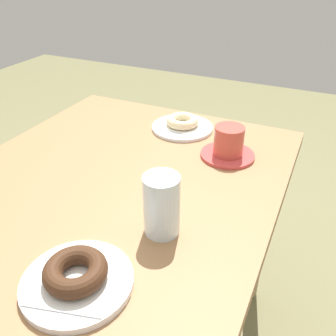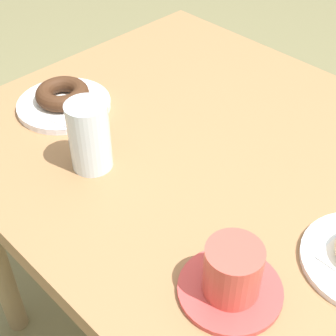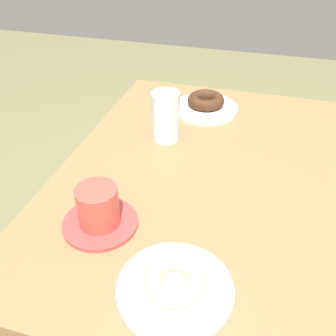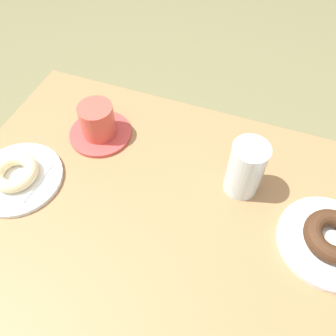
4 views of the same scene
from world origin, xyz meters
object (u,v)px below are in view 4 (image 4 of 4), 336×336
at_px(plate_chocolate_ring, 328,242).
at_px(coffee_cup, 98,124).
at_px(donut_chocolate_ring, 334,236).
at_px(plate_sugar_ring, 18,178).
at_px(water_glass, 245,169).
at_px(donut_sugar_ring, 14,172).

height_order(plate_chocolate_ring, coffee_cup, coffee_cup).
distance_m(plate_chocolate_ring, coffee_cup, 0.55).
height_order(plate_chocolate_ring, donut_chocolate_ring, donut_chocolate_ring).
bearing_deg(plate_sugar_ring, water_glass, 18.00).
relative_size(plate_chocolate_ring, donut_chocolate_ring, 1.76).
bearing_deg(donut_chocolate_ring, plate_chocolate_ring, 0.00).
bearing_deg(donut_sugar_ring, plate_chocolate_ring, 6.94).
bearing_deg(coffee_cup, plate_sugar_ring, -120.95).
bearing_deg(plate_chocolate_ring, plate_sugar_ring, -173.06).
height_order(water_glass, coffee_cup, water_glass).
distance_m(plate_chocolate_ring, donut_chocolate_ring, 0.03).
relative_size(plate_sugar_ring, water_glass, 1.48).
bearing_deg(plate_chocolate_ring, coffee_cup, 169.22).
bearing_deg(coffee_cup, donut_chocolate_ring, -10.78).
bearing_deg(coffee_cup, water_glass, -5.17).
relative_size(plate_chocolate_ring, water_glass, 1.48).
height_order(donut_chocolate_ring, water_glass, water_glass).
bearing_deg(donut_sugar_ring, water_glass, 18.00).
bearing_deg(donut_chocolate_ring, donut_sugar_ring, -173.06).
bearing_deg(donut_sugar_ring, plate_sugar_ring, -90.00).
xyz_separation_m(donut_sugar_ring, donut_chocolate_ring, (0.65, 0.08, 0.01)).
relative_size(donut_sugar_ring, donut_chocolate_ring, 0.92).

